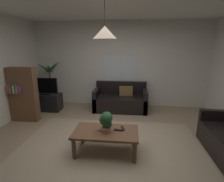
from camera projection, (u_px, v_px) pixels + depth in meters
floor at (110, 147)px, 3.52m from camera, size 5.46×5.10×0.02m
rug at (109, 152)px, 3.32m from camera, size 3.55×2.80×0.01m
wall_back at (120, 65)px, 5.66m from camera, size 5.58×0.06×2.65m
window_pane at (119, 72)px, 5.68m from camera, size 1.03×0.01×1.00m
couch_under_window at (120, 101)px, 5.44m from camera, size 1.58×0.81×0.82m
coffee_table at (106, 134)px, 3.24m from camera, size 1.17×0.65×0.43m
book_on_table_0 at (103, 130)px, 3.25m from camera, size 0.16×0.13×0.02m
remote_on_table_0 at (123, 128)px, 3.31m from camera, size 0.09×0.17×0.02m
remote_on_table_1 at (118, 130)px, 3.24m from camera, size 0.17×0.07×0.02m
potted_plant_on_table at (106, 121)px, 3.16m from camera, size 0.24×0.24×0.38m
tv_stand at (46, 102)px, 5.41m from camera, size 0.90×0.44×0.50m
tv at (44, 86)px, 5.26m from camera, size 0.80×0.16×0.50m
potted_palm_corner at (50, 86)px, 5.74m from camera, size 0.86×0.72×1.48m
bookshelf_corner at (23, 94)px, 4.55m from camera, size 0.70×0.31×1.40m
pendant_lamp at (105, 32)px, 2.79m from camera, size 0.38×0.38×0.62m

